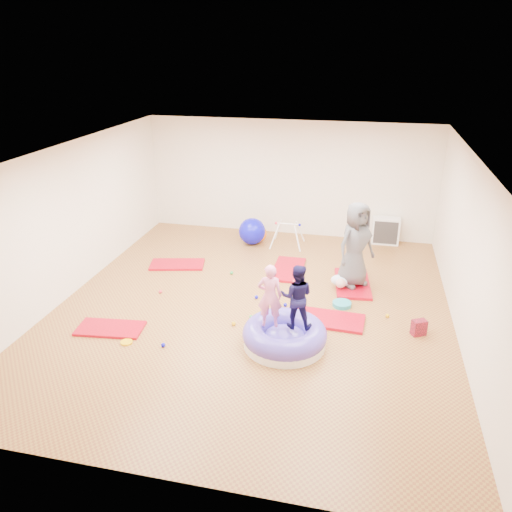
# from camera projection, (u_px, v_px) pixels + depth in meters

# --- Properties ---
(room) EXTENTS (7.01, 8.01, 2.81)m
(room) POSITION_uv_depth(u_px,v_px,m) (252.00, 236.00, 8.53)
(room) COLOR olive
(room) RESTS_ON ground
(gym_mat_front_left) EXTENTS (1.15, 0.67, 0.05)m
(gym_mat_front_left) POSITION_uv_depth(u_px,v_px,m) (110.00, 328.00, 8.38)
(gym_mat_front_left) COLOR red
(gym_mat_front_left) RESTS_ON ground
(gym_mat_mid_left) EXTENTS (1.24, 0.81, 0.05)m
(gym_mat_mid_left) POSITION_uv_depth(u_px,v_px,m) (177.00, 264.00, 10.79)
(gym_mat_mid_left) COLOR red
(gym_mat_mid_left) RESTS_ON ground
(gym_mat_center_back) EXTENTS (0.61, 1.23, 0.05)m
(gym_mat_center_back) POSITION_uv_depth(u_px,v_px,m) (288.00, 269.00, 10.56)
(gym_mat_center_back) COLOR red
(gym_mat_center_back) RESTS_ON ground
(gym_mat_right) EXTENTS (1.29, 0.70, 0.05)m
(gym_mat_right) POSITION_uv_depth(u_px,v_px,m) (327.00, 319.00, 8.65)
(gym_mat_right) COLOR red
(gym_mat_right) RESTS_ON ground
(gym_mat_rear_right) EXTENTS (0.80, 1.39, 0.06)m
(gym_mat_rear_right) POSITION_uv_depth(u_px,v_px,m) (352.00, 283.00, 9.93)
(gym_mat_rear_right) COLOR red
(gym_mat_rear_right) RESTS_ON ground
(inflatable_cushion) EXTENTS (1.34, 1.34, 0.42)m
(inflatable_cushion) POSITION_uv_depth(u_px,v_px,m) (285.00, 336.00, 7.90)
(inflatable_cushion) COLOR white
(inflatable_cushion) RESTS_ON ground
(child_pink) EXTENTS (0.41, 0.30, 1.05)m
(child_pink) POSITION_uv_depth(u_px,v_px,m) (270.00, 293.00, 7.64)
(child_pink) COLOR pink
(child_pink) RESTS_ON inflatable_cushion
(child_navy) EXTENTS (0.54, 0.43, 1.05)m
(child_navy) POSITION_uv_depth(u_px,v_px,m) (297.00, 294.00, 7.62)
(child_navy) COLOR #120E36
(child_navy) RESTS_ON inflatable_cushion
(adult_caregiver) EXTENTS (0.96, 0.95, 1.68)m
(adult_caregiver) POSITION_uv_depth(u_px,v_px,m) (356.00, 245.00, 9.52)
(adult_caregiver) COLOR #4F4F51
(adult_caregiver) RESTS_ON gym_mat_rear_right
(infant) EXTENTS (0.40, 0.41, 0.23)m
(infant) POSITION_uv_depth(u_px,v_px,m) (341.00, 281.00, 9.70)
(infant) COLOR silver
(infant) RESTS_ON gym_mat_rear_right
(ball_pit_balls) EXTENTS (4.32, 2.91, 0.07)m
(ball_pit_balls) POSITION_uv_depth(u_px,v_px,m) (252.00, 304.00, 9.14)
(ball_pit_balls) COLOR #EA3144
(ball_pit_balls) RESTS_ON ground
(exercise_ball_blue) EXTENTS (0.63, 0.63, 0.63)m
(exercise_ball_blue) POSITION_uv_depth(u_px,v_px,m) (252.00, 231.00, 11.85)
(exercise_ball_blue) COLOR #0D0CD1
(exercise_ball_blue) RESTS_ON ground
(exercise_ball_orange) EXTENTS (0.43, 0.43, 0.43)m
(exercise_ball_orange) POSITION_uv_depth(u_px,v_px,m) (258.00, 233.00, 12.00)
(exercise_ball_orange) COLOR #EC6800
(exercise_ball_orange) RESTS_ON ground
(infant_play_gym) EXTENTS (0.75, 0.71, 0.58)m
(infant_play_gym) POSITION_uv_depth(u_px,v_px,m) (288.00, 231.00, 11.67)
(infant_play_gym) COLOR white
(infant_play_gym) RESTS_ON ground
(cube_shelf) EXTENTS (0.64, 0.31, 0.64)m
(cube_shelf) POSITION_uv_depth(u_px,v_px,m) (386.00, 231.00, 11.87)
(cube_shelf) COLOR white
(cube_shelf) RESTS_ON ground
(balance_disc) EXTENTS (0.34, 0.34, 0.08)m
(balance_disc) POSITION_uv_depth(u_px,v_px,m) (342.00, 304.00, 9.13)
(balance_disc) COLOR teal
(balance_disc) RESTS_ON ground
(backpack) EXTENTS (0.27, 0.24, 0.27)m
(backpack) POSITION_uv_depth(u_px,v_px,m) (419.00, 328.00, 8.20)
(backpack) COLOR red
(backpack) RESTS_ON ground
(yellow_toy) EXTENTS (0.19, 0.19, 0.03)m
(yellow_toy) POSITION_uv_depth(u_px,v_px,m) (127.00, 342.00, 8.01)
(yellow_toy) COLOR #F3B805
(yellow_toy) RESTS_ON ground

